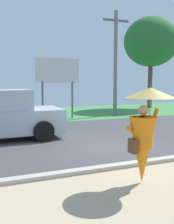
% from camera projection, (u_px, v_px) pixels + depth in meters
% --- Properties ---
extents(ground_plane, '(40.00, 22.00, 0.20)m').
position_uv_depth(ground_plane, '(79.00, 133.00, 11.77)').
color(ground_plane, '#424244').
extents(monk_pedestrian, '(1.12, 1.09, 2.13)m').
position_uv_depth(monk_pedestrian, '(145.00, 131.00, 5.80)').
color(monk_pedestrian, orange).
rests_on(monk_pedestrian, ground_plane).
extents(utility_pole, '(1.80, 0.24, 6.63)m').
position_uv_depth(utility_pole, '(116.00, 61.00, 17.46)').
color(utility_pole, gray).
rests_on(utility_pole, ground_plane).
extents(roadside_billboard, '(2.60, 0.12, 3.50)m').
position_uv_depth(roadside_billboard, '(58.00, 75.00, 15.65)').
color(roadside_billboard, slate).
rests_on(roadside_billboard, ground_plane).
extents(tree_center_back, '(4.39, 4.39, 7.35)m').
position_uv_depth(tree_center_back, '(151.00, 42.00, 21.83)').
color(tree_center_back, brown).
rests_on(tree_center_back, ground_plane).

